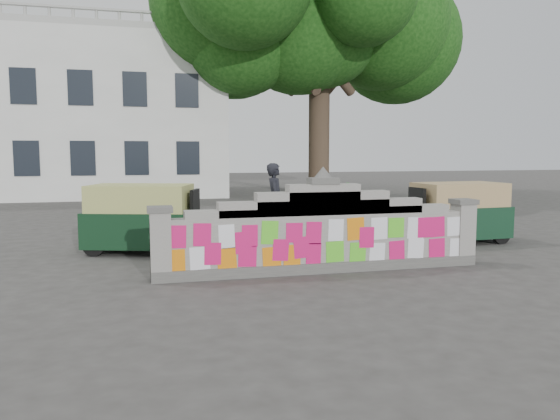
{
  "coord_description": "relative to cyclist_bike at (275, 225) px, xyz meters",
  "views": [
    {
      "loc": [
        -3.38,
        -9.72,
        2.28
      ],
      "look_at": [
        -0.58,
        1.0,
        1.1
      ],
      "focal_mm": 35.0,
      "sensor_mm": 36.0,
      "label": 1
    }
  ],
  "objects": [
    {
      "name": "ground",
      "position": [
        0.18,
        -3.01,
        -0.52
      ],
      "size": [
        100.0,
        100.0,
        0.0
      ],
      "primitive_type": "plane",
      "color": "#383533",
      "rests_on": "ground"
    },
    {
      "name": "parapet_wall",
      "position": [
        0.18,
        -3.01,
        0.23
      ],
      "size": [
        6.48,
        0.44,
        2.01
      ],
      "color": "#4C4C49",
      "rests_on": "ground"
    },
    {
      "name": "building",
      "position": [
        -6.82,
        18.98,
        3.49
      ],
      "size": [
        16.0,
        10.0,
        8.9
      ],
      "color": "silver",
      "rests_on": "ground"
    },
    {
      "name": "shade_tree",
      "position": [
        6.18,
        14.99,
        8.42
      ],
      "size": [
        12.0,
        10.0,
        12.0
      ],
      "color": "#38281E",
      "rests_on": "ground"
    },
    {
      "name": "cyclist_bike",
      "position": [
        0.0,
        0.0,
        0.0
      ],
      "size": [
        2.09,
        1.16,
        1.04
      ],
      "primitive_type": "imported",
      "rotation": [
        0.0,
        0.0,
        1.32
      ],
      "color": "black",
      "rests_on": "ground"
    },
    {
      "name": "cyclist_rider",
      "position": [
        -0.0,
        0.0,
        0.36
      ],
      "size": [
        0.57,
        0.73,
        1.77
      ],
      "primitive_type": "imported",
      "rotation": [
        0.0,
        0.0,
        1.32
      ],
      "color": "black",
      "rests_on": "ground"
    },
    {
      "name": "pedestrian",
      "position": [
        1.9,
        0.07,
        0.24
      ],
      "size": [
        0.67,
        0.81,
        1.51
      ],
      "primitive_type": "imported",
      "rotation": [
        0.0,
        0.0,
        -1.42
      ],
      "color": "green",
      "rests_on": "ground"
    },
    {
      "name": "rickshaw_left",
      "position": [
        -3.08,
        -0.05,
        0.28
      ],
      "size": [
        2.87,
        1.97,
        1.54
      ],
      "rotation": [
        0.0,
        0.0,
        -0.31
      ],
      "color": "black",
      "rests_on": "ground"
    },
    {
      "name": "rickshaw_right",
      "position": [
        4.55,
        -0.64,
        0.26
      ],
      "size": [
        2.77,
        1.4,
        1.51
      ],
      "rotation": [
        0.0,
        0.0,
        3.2
      ],
      "color": "#11331F",
      "rests_on": "ground"
    }
  ]
}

